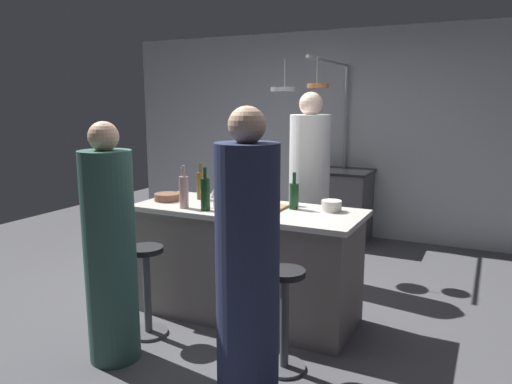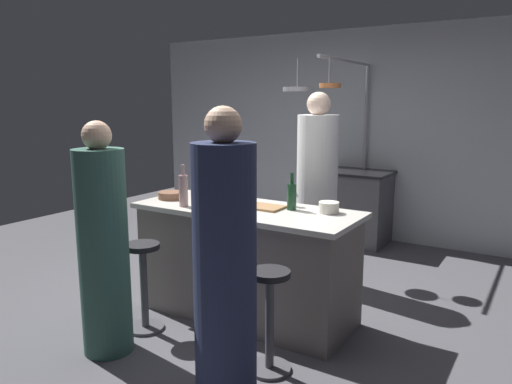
% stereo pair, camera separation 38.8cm
% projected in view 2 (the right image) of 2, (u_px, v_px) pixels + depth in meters
% --- Properties ---
extents(ground_plane, '(9.00, 9.00, 0.00)m').
position_uv_depth(ground_plane, '(246.00, 315.00, 3.99)').
color(ground_plane, '#4C4C51').
extents(back_wall, '(6.40, 0.16, 2.60)m').
position_uv_depth(back_wall, '(369.00, 135.00, 6.12)').
color(back_wall, '#B2B7BC').
rests_on(back_wall, ground_plane).
extents(kitchen_island, '(1.80, 0.72, 0.90)m').
position_uv_depth(kitchen_island, '(246.00, 262.00, 3.90)').
color(kitchen_island, slate).
rests_on(kitchen_island, ground_plane).
extents(stove_range, '(0.80, 0.64, 0.89)m').
position_uv_depth(stove_range, '(355.00, 207.00, 5.95)').
color(stove_range, '#47474C').
rests_on(stove_range, ground_plane).
extents(chef, '(0.38, 0.38, 1.81)m').
position_uv_depth(chef, '(317.00, 197.00, 4.57)').
color(chef, white).
rests_on(chef, ground_plane).
extents(bar_stool_left, '(0.28, 0.28, 0.68)m').
position_uv_depth(bar_stool_left, '(144.00, 282.00, 3.67)').
color(bar_stool_left, '#4C4C51').
rests_on(bar_stool_left, ground_plane).
extents(guest_left, '(0.34, 0.34, 1.60)m').
position_uv_depth(guest_left, '(103.00, 248.00, 3.29)').
color(guest_left, '#33594C').
rests_on(guest_left, ground_plane).
extents(bar_stool_right, '(0.28, 0.28, 0.68)m').
position_uv_depth(bar_stool_right, '(270.00, 316.00, 3.10)').
color(bar_stool_right, '#4C4C51').
rests_on(bar_stool_right, ground_plane).
extents(guest_right, '(0.36, 0.36, 1.70)m').
position_uv_depth(guest_right, '(225.00, 270.00, 2.73)').
color(guest_right, '#262D4C').
rests_on(guest_right, ground_plane).
extents(overhead_pot_rack, '(0.59, 1.46, 2.17)m').
position_uv_depth(overhead_pot_rack, '(338.00, 111.00, 5.38)').
color(overhead_pot_rack, gray).
rests_on(overhead_pot_rack, ground_plane).
extents(cutting_board, '(0.32, 0.22, 0.02)m').
position_uv_depth(cutting_board, '(263.00, 207.00, 3.80)').
color(cutting_board, '#997047').
rests_on(cutting_board, kitchen_island).
extents(pepper_mill, '(0.05, 0.05, 0.21)m').
position_uv_depth(pepper_mill, '(222.00, 189.00, 4.02)').
color(pepper_mill, '#382319').
rests_on(pepper_mill, kitchen_island).
extents(wine_bottle_green, '(0.07, 0.07, 0.29)m').
position_uv_depth(wine_bottle_green, '(292.00, 196.00, 3.72)').
color(wine_bottle_green, '#193D23').
rests_on(wine_bottle_green, kitchen_island).
extents(wine_bottle_amber, '(0.07, 0.07, 0.31)m').
position_uv_depth(wine_bottle_amber, '(204.00, 184.00, 4.17)').
color(wine_bottle_amber, brown).
rests_on(wine_bottle_amber, kitchen_island).
extents(wine_bottle_red, '(0.07, 0.07, 0.33)m').
position_uv_depth(wine_bottle_red, '(203.00, 193.00, 3.74)').
color(wine_bottle_red, '#143319').
rests_on(wine_bottle_red, kitchen_island).
extents(wine_bottle_rose, '(0.07, 0.07, 0.33)m').
position_uv_depth(wine_bottle_rose, '(183.00, 190.00, 3.84)').
color(wine_bottle_rose, '#B78C8E').
rests_on(wine_bottle_rose, kitchen_island).
extents(wine_glass_near_left_guest, '(0.07, 0.07, 0.15)m').
position_uv_depth(wine_glass_near_left_guest, '(295.00, 194.00, 3.83)').
color(wine_glass_near_left_guest, silver).
rests_on(wine_glass_near_left_guest, kitchen_island).
extents(wine_glass_by_chef, '(0.07, 0.07, 0.15)m').
position_uv_depth(wine_glass_by_chef, '(243.00, 200.00, 3.57)').
color(wine_glass_by_chef, silver).
rests_on(wine_glass_by_chef, kitchen_island).
extents(wine_glass_near_right_guest, '(0.07, 0.07, 0.15)m').
position_uv_depth(wine_glass_near_right_guest, '(212.00, 194.00, 3.83)').
color(wine_glass_near_right_guest, silver).
rests_on(wine_glass_near_right_guest, kitchen_island).
extents(mixing_bowl_wooden, '(0.22, 0.22, 0.06)m').
position_uv_depth(mixing_bowl_wooden, '(171.00, 195.00, 4.15)').
color(mixing_bowl_wooden, brown).
rests_on(mixing_bowl_wooden, kitchen_island).
extents(mixing_bowl_ceramic, '(0.15, 0.15, 0.08)m').
position_uv_depth(mixing_bowl_ceramic, '(329.00, 207.00, 3.63)').
color(mixing_bowl_ceramic, silver).
rests_on(mixing_bowl_ceramic, kitchen_island).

